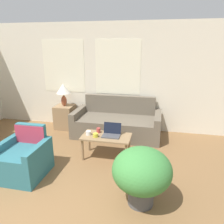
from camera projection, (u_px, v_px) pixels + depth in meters
name	position (u px, v px, depth m)	size (l,w,h in m)	color
wall_back	(94.00, 77.00, 5.48)	(6.60, 0.06, 2.60)	silver
couch	(117.00, 124.00, 5.20)	(2.02, 0.92, 0.88)	#665B4C
armchair	(24.00, 159.00, 3.61)	(0.72, 0.75, 0.79)	#2D6B75
side_table	(65.00, 117.00, 5.61)	(0.46, 0.46, 0.60)	#937551
table_lamp	(63.00, 90.00, 5.40)	(0.34, 0.34, 0.56)	brown
coffee_table	(106.00, 139.00, 4.10)	(0.92, 0.50, 0.44)	#8E704C
laptop	(112.00, 133.00, 4.09)	(0.33, 0.27, 0.22)	#47474C
cup_navy	(98.00, 130.00, 4.22)	(0.08, 0.08, 0.10)	#B23D38
cup_yellow	(88.00, 133.00, 4.13)	(0.10, 0.10, 0.07)	white
cup_white	(96.00, 135.00, 4.03)	(0.10, 0.10, 0.07)	gold
potted_plant	(142.00, 172.00, 2.85)	(0.79, 0.79, 0.81)	#4C4C4C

